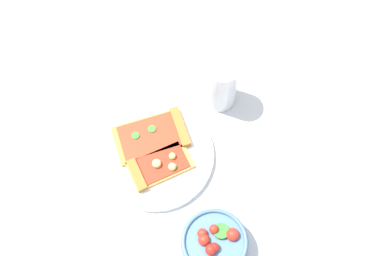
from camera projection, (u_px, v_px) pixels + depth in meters
The scene contains 7 objects.
ground_plane at pixel (162, 146), 0.98m from camera, with size 2.40×2.40×0.00m, color silver.
plate at pixel (156, 155), 0.97m from camera, with size 0.25×0.25×0.01m, color white.
pizza_slice_near at pixel (158, 166), 0.94m from camera, with size 0.12×0.15×0.03m.
pizza_slice_far at pixel (156, 135), 0.97m from camera, with size 0.14×0.18×0.02m.
salad_bowl at pixel (214, 244), 0.86m from camera, with size 0.13×0.13×0.07m.
soda_glass at pixel (221, 85), 0.98m from camera, with size 0.07×0.07×0.13m.
paper_napkin at pixel (180, 54), 1.09m from camera, with size 0.12×0.14×0.00m, color silver.
Camera 1 is at (-0.38, -0.07, 0.91)m, focal length 41.46 mm.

